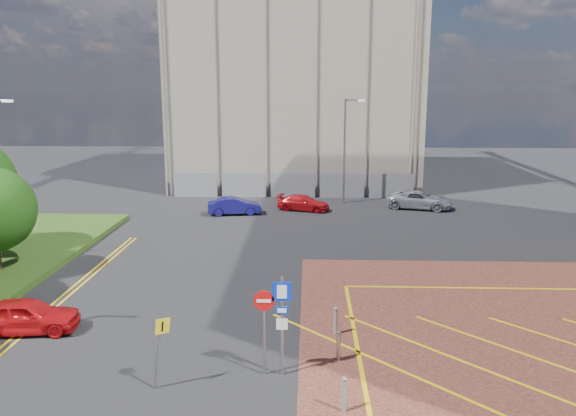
# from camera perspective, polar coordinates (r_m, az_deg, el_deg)

# --- Properties ---
(ground) EXTENTS (140.00, 140.00, 0.00)m
(ground) POSITION_cam_1_polar(r_m,az_deg,el_deg) (17.43, -2.49, -18.09)
(ground) COLOR black
(ground) RESTS_ON ground
(lamp_back) EXTENTS (1.53, 0.16, 8.00)m
(lamp_back) POSITION_cam_1_polar(r_m,az_deg,el_deg) (43.33, 5.86, 6.19)
(lamp_back) COLOR #9EA0A8
(lamp_back) RESTS_ON ground
(sign_cluster) EXTENTS (1.17, 0.12, 3.20)m
(sign_cluster) POSITION_cam_1_polar(r_m,az_deg,el_deg) (17.42, -1.30, -10.92)
(sign_cluster) COLOR #9EA0A8
(sign_cluster) RESTS_ON ground
(warning_sign) EXTENTS (0.59, 0.38, 2.25)m
(warning_sign) POSITION_cam_1_polar(r_m,az_deg,el_deg) (17.29, -12.98, -13.33)
(warning_sign) COLOR #9EA0A8
(warning_sign) RESTS_ON ground
(bollard_row) EXTENTS (0.14, 11.14, 0.90)m
(bollard_row) POSITION_cam_1_polar(r_m,az_deg,el_deg) (15.75, 5.87, -19.74)
(bollard_row) COLOR #9EA0A8
(bollard_row) RESTS_ON forecourt
(construction_building) EXTENTS (21.20, 19.20, 22.00)m
(construction_building) POSITION_cam_1_polar(r_m,az_deg,el_deg) (55.08, 0.83, 14.42)
(construction_building) COLOR #AC9F8D
(construction_building) RESTS_ON ground
(construction_fence) EXTENTS (21.60, 0.06, 2.00)m
(construction_fence) POSITION_cam_1_polar(r_m,az_deg,el_deg) (45.68, 1.75, 2.30)
(construction_fence) COLOR gray
(construction_fence) RESTS_ON ground
(car_red_left) EXTENTS (3.91, 1.96, 1.28)m
(car_red_left) POSITION_cam_1_polar(r_m,az_deg,el_deg) (22.92, -25.09, -9.87)
(car_red_left) COLOR red
(car_red_left) RESTS_ON ground
(car_blue_back) EXTENTS (3.93, 1.94, 1.24)m
(car_blue_back) POSITION_cam_1_polar(r_m,az_deg,el_deg) (39.77, -5.46, 0.22)
(car_blue_back) COLOR navy
(car_blue_back) RESTS_ON ground
(car_red_back) EXTENTS (4.12, 2.55, 1.11)m
(car_red_back) POSITION_cam_1_polar(r_m,az_deg,el_deg) (40.95, 1.57, 0.53)
(car_red_back) COLOR red
(car_red_back) RESTS_ON ground
(car_silver_back) EXTENTS (5.13, 3.35, 1.31)m
(car_silver_back) POSITION_cam_1_polar(r_m,az_deg,el_deg) (42.64, 13.19, 0.81)
(car_silver_back) COLOR silver
(car_silver_back) RESTS_ON ground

